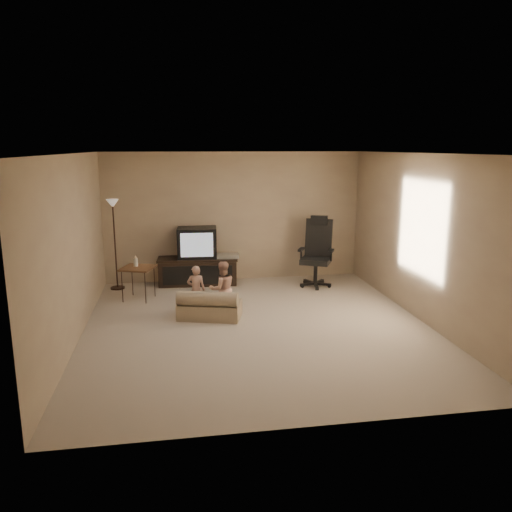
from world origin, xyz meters
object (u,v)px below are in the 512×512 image
(side_table, at_px, (138,268))
(child_sofa, at_px, (209,307))
(toddler_left, at_px, (196,290))
(office_chair, at_px, (317,261))
(floor_lamp, at_px, (114,224))
(toddler_right, at_px, (222,289))
(tv_stand, at_px, (198,261))

(side_table, distance_m, child_sofa, 1.69)
(side_table, height_order, toddler_left, toddler_left)
(office_chair, distance_m, floor_lamp, 3.81)
(office_chair, bearing_deg, toddler_left, -124.02)
(office_chair, relative_size, floor_lamp, 0.79)
(toddler_left, relative_size, toddler_right, 0.90)
(tv_stand, bearing_deg, toddler_right, -77.73)
(office_chair, xyz_separation_m, floor_lamp, (-3.72, 0.38, 0.74))
(toddler_left, bearing_deg, office_chair, -142.78)
(side_table, relative_size, floor_lamp, 0.47)
(office_chair, height_order, floor_lamp, floor_lamp)
(toddler_left, distance_m, toddler_right, 0.42)
(office_chair, relative_size, toddler_right, 1.52)
(office_chair, relative_size, toddler_left, 1.68)
(tv_stand, xyz_separation_m, side_table, (-1.07, -0.84, 0.10))
(floor_lamp, bearing_deg, office_chair, -5.89)
(floor_lamp, distance_m, child_sofa, 2.70)
(side_table, relative_size, child_sofa, 0.74)
(office_chair, bearing_deg, child_sofa, -117.43)
(toddler_left, bearing_deg, toddler_right, 168.92)
(tv_stand, distance_m, toddler_left, 1.79)
(side_table, relative_size, toddler_right, 0.89)
(child_sofa, distance_m, toddler_right, 0.35)
(floor_lamp, relative_size, child_sofa, 1.59)
(tv_stand, relative_size, side_table, 2.01)
(floor_lamp, height_order, toddler_left, floor_lamp)
(side_table, bearing_deg, office_chair, 6.25)
(tv_stand, distance_m, side_table, 1.36)
(tv_stand, xyz_separation_m, child_sofa, (0.06, -2.03, -0.27))
(office_chair, xyz_separation_m, toddler_left, (-2.33, -1.31, -0.08))
(office_chair, bearing_deg, floor_lamp, -159.22)
(office_chair, height_order, toddler_right, office_chair)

